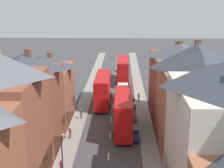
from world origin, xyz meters
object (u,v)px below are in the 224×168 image
at_px(double_decker_bus_far_approaching, 103,89).
at_px(delivery_van, 123,92).
at_px(pedestrian_far_right, 139,97).
at_px(street_lamp, 63,158).
at_px(car_parked_left_a, 123,68).
at_px(double_decker_bus_mid_street, 123,112).
at_px(pedestrian_mid_left, 61,166).
at_px(car_near_silver, 130,101).
at_px(pedestrian_far_left, 81,113).
at_px(pedestrian_mid_right, 70,132).
at_px(double_decker_bus_lead, 123,70).
at_px(car_mid_black, 133,132).

xyz_separation_m(double_decker_bus_far_approaching, delivery_van, (3.61, 3.27, -1.48)).
bearing_deg(pedestrian_far_right, street_lamp, -108.50).
bearing_deg(car_parked_left_a, delivery_van, -90.00).
relative_size(car_parked_left_a, street_lamp, 0.71).
height_order(double_decker_bus_mid_street, double_decker_bus_far_approaching, same).
bearing_deg(pedestrian_mid_left, car_parked_left_a, 82.16).
bearing_deg(car_near_silver, double_decker_bus_mid_street, -96.85).
bearing_deg(double_decker_bus_mid_street, pedestrian_far_right, 77.12).
height_order(double_decker_bus_far_approaching, car_parked_left_a, double_decker_bus_far_approaching).
bearing_deg(double_decker_bus_far_approaching, pedestrian_far_left, -112.08).
relative_size(pedestrian_mid_right, pedestrian_far_right, 1.00).
distance_m(double_decker_bus_lead, pedestrian_mid_right, 30.58).
distance_m(double_decker_bus_mid_street, pedestrian_mid_right, 8.00).
bearing_deg(double_decker_bus_lead, car_near_silver, -85.22).
distance_m(double_decker_bus_far_approaching, pedestrian_far_left, 8.07).
distance_m(car_near_silver, delivery_van, 4.01).
distance_m(pedestrian_mid_right, street_lamp, 11.20).
distance_m(car_mid_black, delivery_van, 17.13).
relative_size(pedestrian_mid_right, pedestrian_far_left, 1.00).
distance_m(double_decker_bus_mid_street, car_parked_left_a, 36.87).
distance_m(car_parked_left_a, pedestrian_far_right, 24.35).
relative_size(car_parked_left_a, delivery_van, 0.75).
bearing_deg(pedestrian_far_left, car_mid_black, -39.58).
bearing_deg(pedestrian_mid_right, street_lamp, -84.23).
xyz_separation_m(double_decker_bus_lead, pedestrian_far_left, (-6.56, -22.46, -1.78)).
relative_size(car_mid_black, delivery_van, 0.76).
height_order(double_decker_bus_far_approaching, car_near_silver, double_decker_bus_far_approaching).
xyz_separation_m(double_decker_bus_lead, car_parked_left_a, (0.01, 10.28, -1.99)).
distance_m(car_near_silver, pedestrian_mid_left, 24.08).
xyz_separation_m(double_decker_bus_lead, pedestrian_far_right, (2.89, -13.90, -1.78)).
xyz_separation_m(car_mid_black, street_lamp, (-7.35, -11.64, 2.42)).
bearing_deg(car_near_silver, pedestrian_far_left, -139.12).
distance_m(double_decker_bus_mid_street, pedestrian_mid_left, 13.70).
height_order(car_mid_black, pedestrian_far_right, pedestrian_far_right).
bearing_deg(car_mid_black, street_lamp, -122.28).
distance_m(car_near_silver, pedestrian_far_left, 10.41).
bearing_deg(street_lamp, pedestrian_far_right, 71.50).
relative_size(car_parked_left_a, pedestrian_far_left, 2.43).
distance_m(car_mid_black, street_lamp, 13.97).
bearing_deg(car_parked_left_a, car_mid_black, -88.10).
distance_m(delivery_van, pedestrian_far_left, 12.45).
bearing_deg(double_decker_bus_mid_street, car_near_silver, 83.15).
relative_size(double_decker_bus_far_approaching, pedestrian_far_right, 6.71).
xyz_separation_m(car_near_silver, pedestrian_far_right, (1.58, 1.75, 0.23)).
height_order(car_parked_left_a, pedestrian_far_right, pedestrian_far_right).
distance_m(double_decker_bus_mid_street, car_near_silver, 11.15).
bearing_deg(car_mid_black, pedestrian_far_left, 140.42).
bearing_deg(car_mid_black, pedestrian_mid_left, -130.42).
distance_m(car_parked_left_a, street_lamp, 51.29).
distance_m(double_decker_bus_far_approaching, street_lamp, 25.56).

